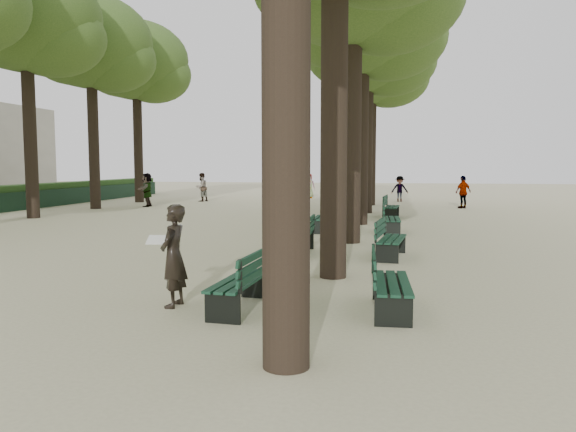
# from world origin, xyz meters

# --- Properties ---
(ground) EXTENTS (120.00, 120.00, 0.00)m
(ground) POSITION_xyz_m (0.00, 0.00, 0.00)
(ground) COLOR beige
(ground) RESTS_ON ground
(tree_central_3) EXTENTS (6.00, 6.00, 9.95)m
(tree_central_3) POSITION_xyz_m (1.50, 13.00, 7.65)
(tree_central_3) COLOR #33261C
(tree_central_3) RESTS_ON ground
(tree_central_4) EXTENTS (6.00, 6.00, 9.95)m
(tree_central_4) POSITION_xyz_m (1.50, 18.00, 7.65)
(tree_central_4) COLOR #33261C
(tree_central_4) RESTS_ON ground
(tree_central_5) EXTENTS (6.00, 6.00, 9.95)m
(tree_central_5) POSITION_xyz_m (1.50, 23.00, 7.65)
(tree_central_5) COLOR #33261C
(tree_central_5) RESTS_ON ground
(tree_far_3) EXTENTS (6.00, 6.00, 10.45)m
(tree_far_3) POSITION_xyz_m (-12.00, 13.00, 8.14)
(tree_far_3) COLOR #33261C
(tree_far_3) RESTS_ON ground
(tree_far_4) EXTENTS (6.00, 6.00, 10.45)m
(tree_far_4) POSITION_xyz_m (-12.00, 18.00, 8.14)
(tree_far_4) COLOR #33261C
(tree_far_4) RESTS_ON ground
(tree_far_5) EXTENTS (6.00, 6.00, 10.45)m
(tree_far_5) POSITION_xyz_m (-12.00, 23.00, 8.14)
(tree_far_5) COLOR #33261C
(tree_far_5) RESTS_ON ground
(bench_left_0) EXTENTS (0.70, 1.84, 0.92)m
(bench_left_0) POSITION_xyz_m (0.37, 0.28, 0.27)
(bench_left_0) COLOR black
(bench_left_0) RESTS_ON ground
(bench_left_1) EXTENTS (0.59, 1.81, 0.92)m
(bench_left_1) POSITION_xyz_m (0.37, 5.82, 0.27)
(bench_left_1) COLOR black
(bench_left_1) RESTS_ON ground
(bench_left_2) EXTENTS (0.57, 1.80, 0.92)m
(bench_left_2) POSITION_xyz_m (0.37, 10.55, 0.27)
(bench_left_2) COLOR black
(bench_left_2) RESTS_ON ground
(bench_left_3) EXTENTS (0.71, 1.84, 0.92)m
(bench_left_3) POSITION_xyz_m (0.37, 16.00, 0.27)
(bench_left_3) COLOR black
(bench_left_3) RESTS_ON ground
(bench_right_0) EXTENTS (0.65, 1.82, 0.92)m
(bench_right_0) POSITION_xyz_m (2.63, 0.53, 0.27)
(bench_right_0) COLOR black
(bench_right_0) RESTS_ON ground
(bench_right_1) EXTENTS (0.78, 1.85, 0.92)m
(bench_right_1) POSITION_xyz_m (2.63, 5.59, 0.27)
(bench_right_1) COLOR black
(bench_right_1) RESTS_ON ground
(bench_right_2) EXTENTS (0.63, 1.82, 0.92)m
(bench_right_2) POSITION_xyz_m (2.63, 10.60, 0.27)
(bench_right_2) COLOR black
(bench_right_2) RESTS_ON ground
(bench_right_3) EXTENTS (0.73, 1.84, 0.92)m
(bench_right_3) POSITION_xyz_m (2.63, 15.87, 0.27)
(bench_right_3) COLOR black
(bench_right_3) RESTS_ON ground
(man_with_map) EXTENTS (0.60, 0.65, 1.61)m
(man_with_map) POSITION_xyz_m (-0.71, 0.27, 0.80)
(man_with_map) COLOR black
(man_with_map) RESTS_ON ground
(pedestrian_d) EXTENTS (0.84, 0.49, 1.62)m
(pedestrian_d) POSITION_xyz_m (-2.71, 28.61, 0.81)
(pedestrian_d) COLOR #262628
(pedestrian_d) RESTS_ON ground
(pedestrian_e) EXTENTS (0.56, 1.68, 1.77)m
(pedestrian_e) POSITION_xyz_m (-10.02, 19.74, 0.89)
(pedestrian_e) COLOR #262628
(pedestrian_e) RESTS_ON ground
(pedestrian_b) EXTENTS (1.01, 0.39, 1.53)m
(pedestrian_b) POSITION_xyz_m (3.11, 26.27, 0.76)
(pedestrian_b) COLOR #262628
(pedestrian_b) RESTS_ON ground
(pedestrian_a) EXTENTS (0.67, 0.90, 1.71)m
(pedestrian_a) POSITION_xyz_m (-8.57, 24.18, 0.85)
(pedestrian_a) COLOR #262628
(pedestrian_a) RESTS_ON ground
(pedestrian_c) EXTENTS (0.97, 0.85, 1.65)m
(pedestrian_c) POSITION_xyz_m (6.19, 21.56, 0.83)
(pedestrian_c) COLOR #262628
(pedestrian_c) RESTS_ON ground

